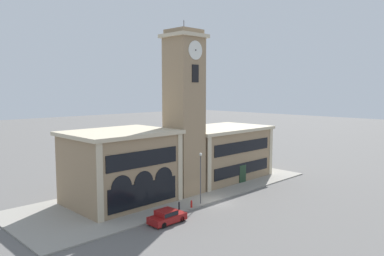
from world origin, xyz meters
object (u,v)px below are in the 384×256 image
(parked_car_near, at_px, (167,216))
(fire_hydrant, at_px, (191,204))
(bollard, at_px, (179,206))
(street_lamp, at_px, (201,171))

(parked_car_near, xyz_separation_m, fire_hydrant, (5.17, 1.58, -0.18))
(parked_car_near, bearing_deg, bollard, 26.88)
(bollard, bearing_deg, parked_car_near, -152.78)
(parked_car_near, relative_size, street_lamp, 0.65)
(street_lamp, height_order, bollard, street_lamp)
(street_lamp, relative_size, bollard, 5.84)
(parked_car_near, distance_m, bollard, 3.73)
(street_lamp, relative_size, fire_hydrant, 7.12)
(fire_hydrant, bearing_deg, street_lamp, 9.39)
(bollard, xyz_separation_m, fire_hydrant, (1.85, -0.13, -0.10))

